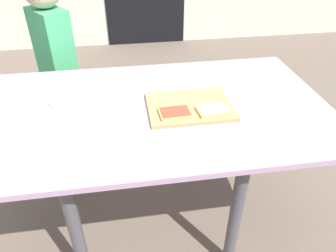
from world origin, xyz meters
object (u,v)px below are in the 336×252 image
object	(u,v)px
dining_table	(148,123)
plate_white_left	(74,99)
cutting_board	(190,106)
child_left	(56,58)
pizza_slice_near_left	(175,113)
pizza_slice_near_right	(213,110)

from	to	relation	value
dining_table	plate_white_left	distance (m)	0.34
cutting_board	dining_table	bearing A→B (deg)	170.86
plate_white_left	child_left	size ratio (longest dim) A/B	0.18
cutting_board	pizza_slice_near_left	distance (m)	0.10
child_left	pizza_slice_near_right	bearing A→B (deg)	-46.44
cutting_board	pizza_slice_near_left	size ratio (longest dim) A/B	2.70
pizza_slice_near_left	plate_white_left	xyz separation A→B (m)	(-0.41, 0.20, -0.02)
dining_table	pizza_slice_near_left	size ratio (longest dim) A/B	11.81
child_left	plate_white_left	bearing A→B (deg)	-74.57
pizza_slice_near_right	child_left	size ratio (longest dim) A/B	0.12
dining_table	plate_white_left	world-z (taller)	plate_white_left
cutting_board	pizza_slice_near_right	bearing A→B (deg)	-39.51
plate_white_left	child_left	world-z (taller)	child_left
pizza_slice_near_left	cutting_board	bearing A→B (deg)	40.46
cutting_board	plate_white_left	world-z (taller)	cutting_board
dining_table	plate_white_left	bearing A→B (deg)	159.75
pizza_slice_near_left	plate_white_left	size ratio (longest dim) A/B	0.63
cutting_board	pizza_slice_near_left	xyz separation A→B (m)	(-0.07, -0.06, 0.01)
pizza_slice_near_left	plate_white_left	world-z (taller)	pizza_slice_near_left
plate_white_left	child_left	xyz separation A→B (m)	(-0.15, 0.54, -0.03)
cutting_board	pizza_slice_near_right	xyz separation A→B (m)	(0.08, -0.07, 0.01)
dining_table	child_left	size ratio (longest dim) A/B	1.36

